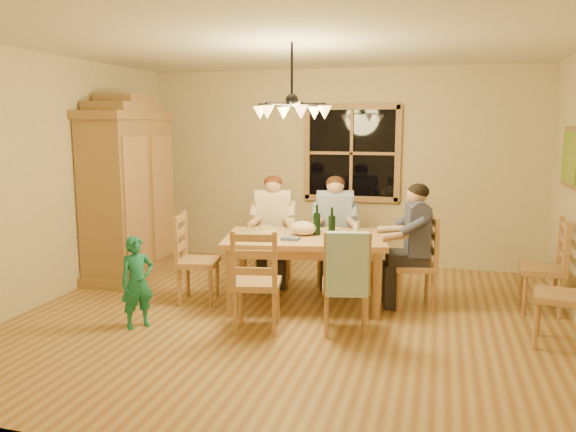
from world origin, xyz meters
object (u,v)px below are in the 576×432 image
(adult_slate_man, at_px, (416,230))
(chair_spare_back, at_px, (541,283))
(chair_far_left, at_px, (273,259))
(chair_end_right, at_px, (414,279))
(chandelier, at_px, (292,110))
(adult_plaid_man, at_px, (335,217))
(chair_far_right, at_px, (334,260))
(armoire, at_px, (129,195))
(child, at_px, (137,282))
(adult_woman, at_px, (273,216))
(dining_table, at_px, (305,245))
(wine_bottle_a, at_px, (317,220))
(chair_near_left, at_px, (257,299))
(chair_end_left, at_px, (199,275))
(chair_near_right, at_px, (346,301))
(wine_bottle_b, at_px, (332,223))
(chair_spare_front, at_px, (559,313))

(adult_slate_man, bearing_deg, chair_spare_back, -92.82)
(chair_far_left, distance_m, chair_end_right, 1.78)
(chandelier, relative_size, chair_far_left, 0.78)
(chandelier, xyz_separation_m, adult_plaid_man, (0.19, 1.33, -1.24))
(chair_far_left, height_order, chair_far_right, same)
(armoire, xyz_separation_m, chair_end_right, (3.59, -0.34, -0.75))
(adult_slate_man, xyz_separation_m, child, (-2.53, -1.32, -0.39))
(adult_woman, relative_size, child, 0.98)
(dining_table, height_order, adult_slate_man, adult_slate_man)
(wine_bottle_a, bearing_deg, chair_near_left, -111.68)
(chair_far_left, distance_m, chair_spare_back, 3.01)
(adult_plaid_man, height_order, wine_bottle_a, adult_plaid_man)
(wine_bottle_a, bearing_deg, child, -141.85)
(chandelier, xyz_separation_m, chair_end_left, (-1.13, 0.26, -1.77))
(chair_near_right, bearing_deg, wine_bottle_b, 101.30)
(adult_woman, bearing_deg, chair_far_right, 180.00)
(chair_end_left, distance_m, chair_spare_back, 3.63)
(chair_spare_front, bearing_deg, chair_near_right, 106.10)
(chair_far_right, height_order, adult_woman, adult_woman)
(chair_near_left, relative_size, chair_near_right, 1.00)
(chair_near_left, xyz_separation_m, chair_end_left, (-0.89, 0.64, 0.00))
(adult_woman, distance_m, child, 2.02)
(chandelier, relative_size, chair_spare_back, 0.78)
(chair_end_right, bearing_deg, chair_spare_front, -131.96)
(chair_spare_back, bearing_deg, dining_table, 100.88)
(chair_end_left, height_order, chair_end_right, same)
(chair_end_right, bearing_deg, adult_slate_man, -0.00)
(armoire, relative_size, chair_near_right, 2.32)
(dining_table, xyz_separation_m, adult_woman, (-0.57, 0.70, 0.18))
(wine_bottle_a, bearing_deg, chair_near_right, -59.84)
(chair_near_right, bearing_deg, dining_table, 117.90)
(adult_slate_man, bearing_deg, chair_far_left, 63.43)
(chair_end_right, relative_size, chair_spare_front, 1.00)
(chandelier, height_order, adult_slate_man, chandelier)
(dining_table, distance_m, adult_slate_man, 1.18)
(adult_plaid_man, bearing_deg, chair_near_left, 64.80)
(chair_far_right, distance_m, chair_spare_back, 2.30)
(chair_far_right, relative_size, adult_slate_man, 1.13)
(chair_end_left, height_order, chair_spare_front, same)
(chair_end_left, xyz_separation_m, child, (-0.24, -0.87, 0.14))
(chandelier, xyz_separation_m, wine_bottle_a, (0.13, 0.56, -1.15))
(child, bearing_deg, wine_bottle_a, -10.87)
(chair_spare_front, bearing_deg, chair_end_left, 96.26)
(wine_bottle_b, xyz_separation_m, child, (-1.69, -1.04, -0.48))
(dining_table, bearing_deg, chair_near_right, -51.05)
(chandelier, bearing_deg, chair_end_right, 31.35)
(chair_far_right, height_order, wine_bottle_b, wine_bottle_b)
(child, bearing_deg, adult_woman, 16.43)
(chair_far_right, relative_size, chair_spare_front, 1.00)
(adult_plaid_man, bearing_deg, chair_far_right, 180.00)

